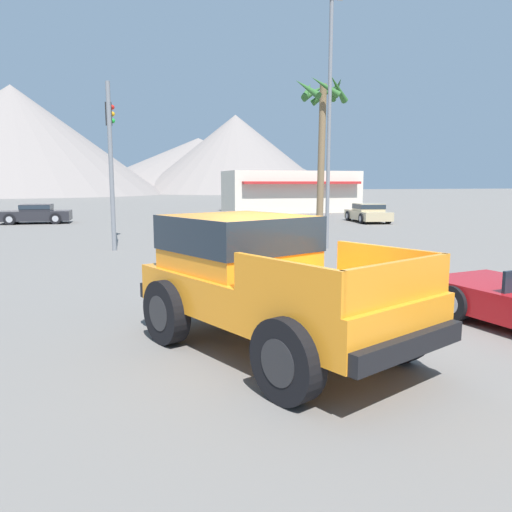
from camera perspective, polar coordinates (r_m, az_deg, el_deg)
The scene contains 9 objects.
ground_plane at distance 7.72m, azimuth 5.32°, elevation -10.37°, with size 320.00×320.00×0.00m, color slate.
orange_pickup_truck at distance 7.47m, azimuth 0.47°, elevation -1.98°, with size 3.65×5.07×1.97m.
parked_car_dark at distance 33.24m, azimuth -23.88°, elevation 4.45°, with size 4.15×2.08×1.16m.
parked_car_tan at distance 32.23m, azimuth 12.68°, elevation 4.86°, with size 2.32×4.23×1.17m.
traffic_light_main at distance 20.22m, azimuth -16.34°, elevation 12.83°, with size 0.38×3.39×6.00m.
street_lamp_post at distance 19.10m, azimuth 8.41°, elevation 16.97°, with size 0.90×0.24×9.10m.
palm_tree_tall at distance 26.87m, azimuth 7.54°, elevation 15.58°, with size 2.85×2.82×7.83m.
storefront_building at distance 42.79m, azimuth 3.98°, elevation 7.37°, with size 10.98×5.72×3.41m.
distant_mountain_range at distance 128.27m, azimuth -16.52°, elevation 10.70°, with size 145.27×90.58×21.91m.
Camera 1 is at (-2.71, -6.79, 2.48)m, focal length 35.00 mm.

